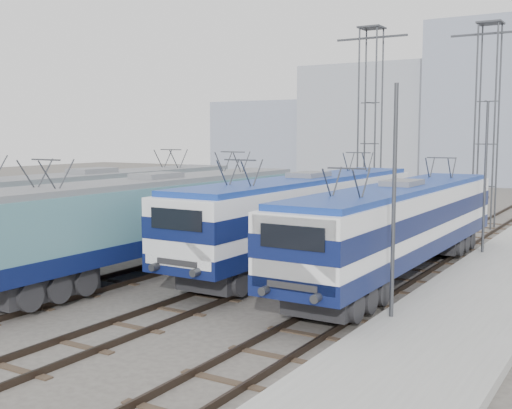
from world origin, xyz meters
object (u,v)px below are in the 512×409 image
object	(u,v)px
locomotive_center_left	(154,215)
mast_front	(394,207)
catenary_tower_west	(370,117)
catenary_tower_east	(487,116)
locomotive_far_right	(400,221)
locomotive_far_left	(90,206)
mast_mid	(485,181)
locomotive_center_right	(307,210)

from	to	relation	value
locomotive_center_left	mast_front	bearing A→B (deg)	-11.75
catenary_tower_west	catenary_tower_east	world-z (taller)	same
catenary_tower_west	mast_front	distance (m)	22.00
locomotive_center_left	locomotive_far_right	distance (m)	9.76
catenary_tower_east	mast_front	distance (m)	22.32
locomotive_center_left	catenary_tower_east	bearing A→B (deg)	66.10
locomotive_far_left	catenary_tower_west	world-z (taller)	catenary_tower_west
locomotive_far_right	catenary_tower_west	world-z (taller)	catenary_tower_west
locomotive_far_left	mast_mid	bearing A→B (deg)	30.06
locomotive_far_left	mast_mid	xyz separation A→B (m)	(15.35, 8.88, 1.17)
catenary_tower_east	mast_mid	distance (m)	10.69
locomotive_far_right	catenary_tower_west	bearing A→B (deg)	115.80
locomotive_center_right	mast_mid	distance (m)	8.13
locomotive_far_right	locomotive_center_right	bearing A→B (deg)	167.17
locomotive_center_left	locomotive_center_right	bearing A→B (deg)	46.87
locomotive_center_right	catenary_tower_west	distance (m)	13.82
locomotive_center_left	mast_front	world-z (taller)	mast_front
mast_mid	locomotive_far_left	bearing A→B (deg)	-149.94
locomotive_far_right	mast_mid	distance (m)	6.37
locomotive_far_right	catenary_tower_east	distance (m)	16.56
locomotive_far_right	catenary_tower_east	world-z (taller)	catenary_tower_east
catenary_tower_west	mast_mid	world-z (taller)	catenary_tower_west
mast_front	catenary_tower_east	bearing A→B (deg)	95.45
locomotive_center_right	locomotive_far_right	distance (m)	4.62
locomotive_far_right	locomotive_center_left	bearing A→B (deg)	-157.23
locomotive_center_right	catenary_tower_east	bearing A→B (deg)	74.12
locomotive_center_right	catenary_tower_east	xyz separation A→B (m)	(4.25, 14.94, 4.31)
mast_mid	catenary_tower_west	bearing A→B (deg)	137.07
locomotive_center_left	locomotive_far_right	xyz separation A→B (m)	(9.00, 3.78, -0.05)
locomotive_far_right	mast_mid	xyz separation A→B (m)	(1.85, 5.97, 1.23)
locomotive_center_left	catenary_tower_west	bearing A→B (deg)	82.77
locomotive_center_left	locomotive_far_left	bearing A→B (deg)	169.17
locomotive_far_left	mast_mid	world-z (taller)	mast_mid
locomotive_center_left	mast_front	size ratio (longest dim) A/B	2.66
locomotive_far_left	locomotive_center_left	bearing A→B (deg)	-10.83
locomotive_center_left	locomotive_center_right	distance (m)	6.58
catenary_tower_west	catenary_tower_east	distance (m)	6.80
locomotive_center_left	mast_mid	distance (m)	14.63
mast_mid	catenary_tower_east	bearing A→B (deg)	101.86
locomotive_center_left	locomotive_far_right	bearing A→B (deg)	22.77
catenary_tower_west	locomotive_center_right	bearing A→B (deg)	-80.14
locomotive_far_left	locomotive_center_left	size ratio (longest dim) A/B	1.01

